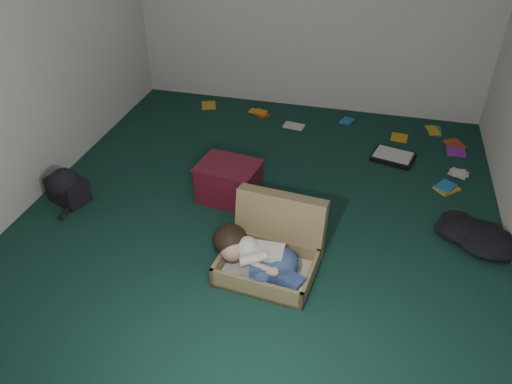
% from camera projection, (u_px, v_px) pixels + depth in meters
% --- Properties ---
extents(floor, '(4.50, 4.50, 0.00)m').
position_uv_depth(floor, '(260.00, 216.00, 4.28)').
color(floor, '#12352D').
rests_on(floor, ground).
extents(wall_front, '(4.50, 0.00, 4.50)m').
position_uv_depth(wall_front, '(108.00, 304.00, 1.75)').
color(wall_front, white).
rests_on(wall_front, ground).
extents(wall_left, '(0.00, 4.50, 4.50)m').
position_uv_depth(wall_left, '(16.00, 47.00, 3.94)').
color(wall_left, white).
rests_on(wall_left, ground).
extents(suitcase, '(0.75, 0.74, 0.51)m').
position_uv_depth(suitcase, '(272.00, 248.00, 3.71)').
color(suitcase, olive).
rests_on(suitcase, floor).
extents(person, '(0.74, 0.41, 0.32)m').
position_uv_depth(person, '(259.00, 257.00, 3.57)').
color(person, silver).
rests_on(person, suitcase).
extents(maroon_bin, '(0.57, 0.47, 0.35)m').
position_uv_depth(maroon_bin, '(229.00, 182.00, 4.39)').
color(maroon_bin, maroon).
rests_on(maroon_bin, floor).
extents(backpack, '(0.51, 0.46, 0.25)m').
position_uv_depth(backpack, '(68.00, 189.00, 4.39)').
color(backpack, black).
rests_on(backpack, floor).
extents(clothing_pile, '(0.56, 0.50, 0.15)m').
position_uv_depth(clothing_pile, '(470.00, 231.00, 3.99)').
color(clothing_pile, black).
rests_on(clothing_pile, floor).
extents(paper_tray, '(0.46, 0.38, 0.06)m').
position_uv_depth(paper_tray, '(393.00, 157.00, 5.03)').
color(paper_tray, black).
rests_on(paper_tray, floor).
extents(book_scatter, '(3.03, 1.36, 0.02)m').
position_uv_depth(book_scatter, '(370.00, 137.00, 5.39)').
color(book_scatter, gold).
rests_on(book_scatter, floor).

